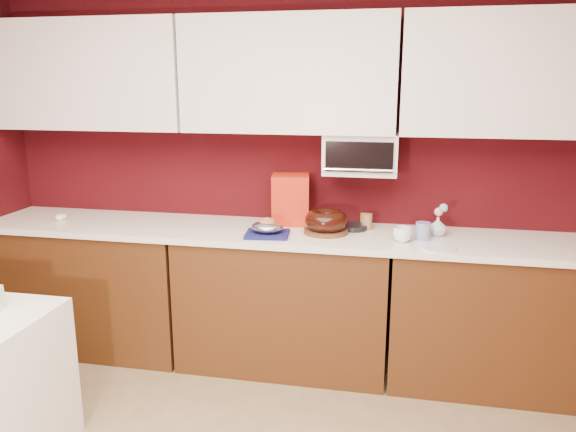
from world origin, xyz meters
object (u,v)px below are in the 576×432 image
Objects in this scene: pandoro_box at (291,199)px; coffee_mug at (402,233)px; bundt_cake at (326,220)px; foil_ham_nest at (267,227)px; toaster_oven at (361,154)px; blue_jar at (423,231)px; flower_vase at (438,225)px.

pandoro_box is 0.79m from coffee_mug.
bundt_cake is 0.37m from foil_ham_nest.
toaster_oven is 0.61m from blue_jar.
foil_ham_nest is 0.80m from coffee_mug.
coffee_mug is at bearing -44.96° from toaster_oven.
bundt_cake reaches higher than blue_jar.
coffee_mug and blue_jar have the same top height.
pandoro_box reaches higher than bundt_cake.
bundt_cake is at bearing 20.84° from foil_ham_nest.
coffee_mug is at bearing -31.67° from pandoro_box.
toaster_oven reaches higher than pandoro_box.
toaster_oven is 1.39× the size of pandoro_box.
toaster_oven is at bearing 135.04° from coffee_mug.
foil_ham_nest is at bearing -112.98° from pandoro_box.
toaster_oven is at bearing 152.66° from blue_jar.
foil_ham_nest is (-0.53, -0.30, -0.42)m from toaster_oven.
coffee_mug is at bearing -139.54° from flower_vase.
pandoro_box reaches higher than foil_ham_nest.
bundt_cake is at bearing -137.78° from toaster_oven.
toaster_oven is at bearing 42.22° from bundt_cake.
bundt_cake is 2.51× the size of coffee_mug.
bundt_cake is at bearing 167.63° from coffee_mug.
blue_jar is at bearing -27.34° from toaster_oven.
coffee_mug is at bearing -149.70° from blue_jar.
pandoro_box reaches higher than blue_jar.
toaster_oven is at bearing -12.52° from pandoro_box.
coffee_mug is 0.14m from blue_jar.
bundt_cake is at bearing -173.46° from flower_vase.
pandoro_box is (0.08, 0.33, 0.11)m from foil_ham_nest.
blue_jar is at bearing 30.30° from coffee_mug.
blue_jar is (0.92, 0.10, -0.00)m from foil_ham_nest.
bundt_cake is 0.34m from pandoro_box.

